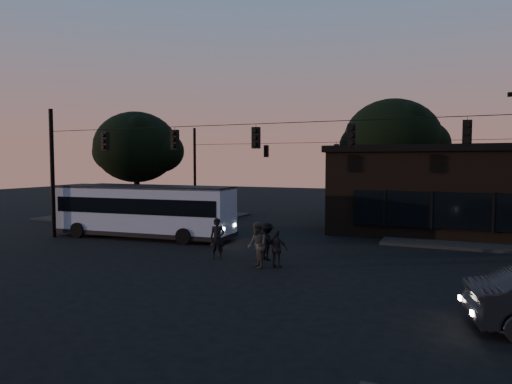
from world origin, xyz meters
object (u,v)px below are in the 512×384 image
at_px(pedestrian_d, 267,241).
at_px(bus, 144,209).
at_px(pedestrian_c, 277,249).
at_px(pedestrian_a, 217,239).
at_px(pedestrian_b, 257,245).
at_px(building, 461,189).

bearing_deg(pedestrian_d, bus, 12.00).
bearing_deg(pedestrian_c, pedestrian_d, -50.15).
distance_m(pedestrian_a, pedestrian_b, 2.56).
height_order(building, pedestrian_d, building).
height_order(pedestrian_a, pedestrian_c, pedestrian_a).
bearing_deg(pedestrian_c, building, -114.18).
distance_m(building, pedestrian_d, 15.29).
bearing_deg(bus, pedestrian_d, -22.01).
relative_size(building, pedestrian_a, 8.27).
relative_size(bus, pedestrian_b, 5.70).
distance_m(pedestrian_a, pedestrian_c, 3.20).
bearing_deg(bus, pedestrian_c, -26.86).
height_order(building, pedestrian_c, building).
bearing_deg(pedestrian_b, building, 111.40).
distance_m(bus, pedestrian_b, 10.13).
bearing_deg(building, pedestrian_a, -127.22).
distance_m(pedestrian_a, pedestrian_d, 2.29).
relative_size(pedestrian_c, pedestrian_d, 0.94).
relative_size(bus, pedestrian_d, 6.48).
xyz_separation_m(pedestrian_a, pedestrian_d, (2.19, 0.65, -0.09)).
distance_m(building, pedestrian_a, 17.05).
xyz_separation_m(pedestrian_b, pedestrian_d, (-0.19, 1.59, -0.12)).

